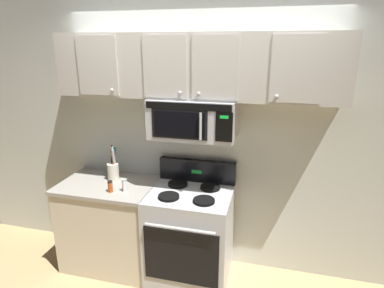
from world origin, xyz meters
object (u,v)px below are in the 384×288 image
at_px(over_range_microwave, 193,118).
at_px(salt_shaker, 124,185).
at_px(utensil_crock_cream, 113,170).
at_px(spice_jar, 110,186).
at_px(stove_range, 190,234).

relative_size(over_range_microwave, salt_shaker, 6.38).
xyz_separation_m(utensil_crock_cream, spice_jar, (0.10, -0.27, -0.05)).
bearing_deg(spice_jar, salt_shaker, 20.62).
bearing_deg(utensil_crock_cream, spice_jar, -68.54).
bearing_deg(spice_jar, utensil_crock_cream, 111.46).
bearing_deg(salt_shaker, spice_jar, -159.38).
bearing_deg(stove_range, salt_shaker, -168.81).
bearing_deg(utensil_crock_cream, stove_range, -7.09).
bearing_deg(stove_range, spice_jar, -167.21).
height_order(over_range_microwave, utensil_crock_cream, over_range_microwave).
xyz_separation_m(stove_range, salt_shaker, (-0.60, -0.12, 0.49)).
xyz_separation_m(over_range_microwave, utensil_crock_cream, (-0.82, -0.01, -0.57)).
relative_size(stove_range, over_range_microwave, 1.47).
height_order(over_range_microwave, spice_jar, over_range_microwave).
bearing_deg(over_range_microwave, utensil_crock_cream, -179.00).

